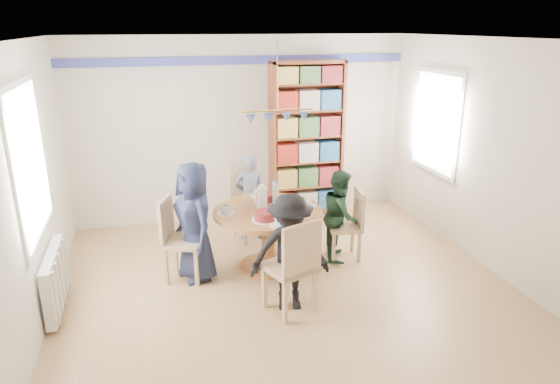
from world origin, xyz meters
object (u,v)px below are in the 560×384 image
object	(u,v)px
dining_table	(268,225)
chair_left	(177,235)
bookshelf	(306,141)
person_right	(340,215)
chair_right	(350,221)
chair_near	(294,263)
person_near	(290,253)
chair_far	(249,198)
person_left	(195,222)
person_far	(250,197)
radiator	(56,279)

from	to	relation	value
dining_table	chair_left	xyz separation A→B (m)	(-1.07, 0.01, -0.01)
bookshelf	person_right	bearing A→B (deg)	-92.93
chair_right	dining_table	bearing A→B (deg)	179.24
dining_table	chair_near	bearing A→B (deg)	-89.83
dining_table	chair_right	size ratio (longest dim) A/B	1.44
chair_right	person_near	bearing A→B (deg)	-138.73
dining_table	chair_far	distance (m)	0.99
chair_right	chair_far	bearing A→B (deg)	137.15
dining_table	chair_far	xyz separation A→B (m)	(-0.02, 0.99, 0.01)
chair_far	chair_right	bearing A→B (deg)	-42.85
dining_table	person_right	world-z (taller)	person_right
person_left	person_far	distance (m)	1.28
chair_near	person_far	xyz separation A→B (m)	(-0.02, 2.00, 0.03)
radiator	chair_right	world-z (taller)	chair_right
dining_table	chair_right	bearing A→B (deg)	-0.76
chair_right	person_far	xyz separation A→B (m)	(-1.07, 0.94, 0.11)
chair_near	person_far	distance (m)	2.00
chair_right	person_near	xyz separation A→B (m)	(-1.06, -0.93, 0.13)
dining_table	chair_near	xyz separation A→B (m)	(0.00, -1.07, 0.01)
dining_table	person_right	xyz separation A→B (m)	(0.94, 0.03, 0.02)
dining_table	person_left	xyz separation A→B (m)	(-0.87, -0.03, 0.14)
dining_table	chair_far	bearing A→B (deg)	91.29
chair_left	chair_right	bearing A→B (deg)	-0.71
dining_table	bookshelf	xyz separation A→B (m)	(1.02, 1.68, 0.60)
chair_left	person_left	size ratio (longest dim) A/B	0.70
person_left	person_right	bearing A→B (deg)	74.58
chair_right	person_far	world-z (taller)	person_far
chair_left	bookshelf	bearing A→B (deg)	38.52
chair_left	person_far	size ratio (longest dim) A/B	0.82
dining_table	chair_right	xyz separation A→B (m)	(1.06, -0.01, -0.06)
chair_left	chair_far	world-z (taller)	chair_far
person_far	chair_near	bearing A→B (deg)	97.85
chair_left	chair_near	bearing A→B (deg)	-45.21
bookshelf	radiator	bearing A→B (deg)	-148.74
person_far	person_near	xyz separation A→B (m)	(0.01, -1.87, 0.03)
chair_far	person_left	bearing A→B (deg)	-129.91
person_right	bookshelf	bearing A→B (deg)	17.33
person_left	bookshelf	size ratio (longest dim) A/B	0.60
chair_far	chair_left	bearing A→B (deg)	-137.23
person_right	bookshelf	size ratio (longest dim) A/B	0.49
chair_left	person_right	distance (m)	2.01
person_near	chair_left	bearing A→B (deg)	146.03
dining_table	chair_near	distance (m)	1.07
person_near	chair_near	bearing A→B (deg)	-77.81
person_left	person_near	size ratio (longest dim) A/B	1.12
chair_left	chair_right	xyz separation A→B (m)	(2.13, -0.03, -0.05)
person_left	person_right	distance (m)	1.81
chair_far	person_right	bearing A→B (deg)	-44.74
chair_far	dining_table	bearing A→B (deg)	-88.71
chair_near	person_far	bearing A→B (deg)	90.63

